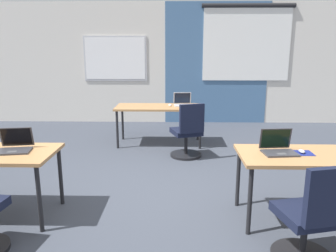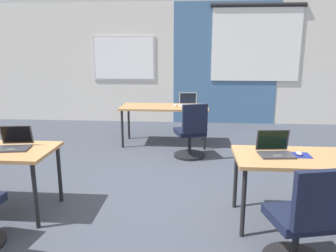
# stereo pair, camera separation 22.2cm
# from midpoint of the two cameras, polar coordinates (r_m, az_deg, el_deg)

# --- Properties ---
(ground_plane) EXTENTS (24.00, 24.00, 0.00)m
(ground_plane) POSITION_cam_midpoint_polar(r_m,az_deg,el_deg) (4.21, -1.66, -11.46)
(ground_plane) COLOR #383D47
(back_wall_assembly) EXTENTS (10.00, 0.27, 2.80)m
(back_wall_assembly) POSITION_cam_midpoint_polar(r_m,az_deg,el_deg) (8.01, 1.70, 10.74)
(back_wall_assembly) COLOR silver
(back_wall_assembly) RESTS_ON ground
(desk_near_right) EXTENTS (1.60, 0.70, 0.72)m
(desk_near_right) POSITION_cam_midpoint_polar(r_m,az_deg,el_deg) (3.64, 25.85, -5.70)
(desk_near_right) COLOR #A37547
(desk_near_right) RESTS_ON ground
(desk_far_center) EXTENTS (1.60, 0.70, 0.72)m
(desk_far_center) POSITION_cam_midpoint_polar(r_m,az_deg,el_deg) (6.12, 0.45, 2.89)
(desk_far_center) COLOR #A37547
(desk_far_center) RESTS_ON ground
(laptop_near_left_inner) EXTENTS (0.37, 0.35, 0.23)m
(laptop_near_left_inner) POSITION_cam_midpoint_polar(r_m,az_deg,el_deg) (3.84, -23.50, -2.82)
(laptop_near_left_inner) COLOR #333338
(laptop_near_left_inner) RESTS_ON desk_near_left
(laptop_near_right_inner) EXTENTS (0.36, 0.30, 0.24)m
(laptop_near_right_inner) POSITION_cam_midpoint_polar(r_m,az_deg,el_deg) (3.52, 19.69, -3.86)
(laptop_near_right_inner) COLOR #333338
(laptop_near_right_inner) RESTS_ON desk_near_right
(mousepad_near_right_inner) EXTENTS (0.22, 0.19, 0.00)m
(mousepad_near_right_inner) POSITION_cam_midpoint_polar(r_m,az_deg,el_deg) (3.59, 23.32, -4.66)
(mousepad_near_right_inner) COLOR navy
(mousepad_near_right_inner) RESTS_ON desk_near_right
(mouse_near_right_inner) EXTENTS (0.06, 0.10, 0.03)m
(mouse_near_right_inner) POSITION_cam_midpoint_polar(r_m,az_deg,el_deg) (3.59, 23.34, -4.37)
(mouse_near_right_inner) COLOR #B2B2B7
(mouse_near_right_inner) RESTS_ON mousepad_near_right_inner
(chair_near_right_inner) EXTENTS (0.53, 0.58, 0.92)m
(chair_near_right_inner) POSITION_cam_midpoint_polar(r_m,az_deg,el_deg) (2.98, 24.19, -15.63)
(chair_near_right_inner) COLOR black
(chair_near_right_inner) RESTS_ON ground
(laptop_far_right) EXTENTS (0.36, 0.30, 0.24)m
(laptop_far_right) POSITION_cam_midpoint_polar(r_m,az_deg,el_deg) (6.18, 4.55, 3.99)
(laptop_far_right) COLOR #B7B7BC
(laptop_far_right) RESTS_ON desk_far_center
(mouse_far_right) EXTENTS (0.07, 0.11, 0.03)m
(mouse_far_right) POSITION_cam_midpoint_polar(r_m,az_deg,el_deg) (6.12, 2.30, 3.62)
(mouse_far_right) COLOR silver
(mouse_far_right) RESTS_ON desk_far_center
(chair_far_right) EXTENTS (0.56, 0.61, 0.92)m
(chair_far_right) POSITION_cam_midpoint_polar(r_m,az_deg,el_deg) (5.40, 5.16, -1.65)
(chair_far_right) COLOR black
(chair_far_right) RESTS_ON ground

